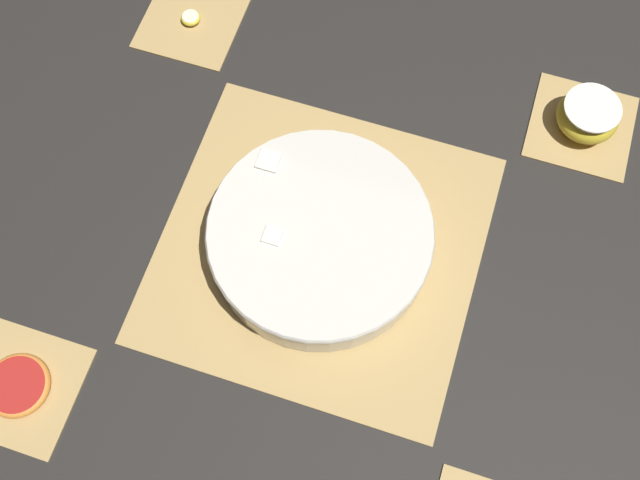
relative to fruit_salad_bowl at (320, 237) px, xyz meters
The scene contains 9 objects.
ground_plane 0.04m from the fruit_salad_bowl, 27.27° to the left, with size 6.00×6.00×0.00m, color black.
bamboo_mat_center 0.04m from the fruit_salad_bowl, 27.27° to the left, with size 0.41×0.42×0.01m.
coaster_mat_near_left 0.42m from the fruit_salad_bowl, 134.24° to the right, with size 0.15×0.15×0.01m.
coaster_mat_near_right 0.42m from the fruit_salad_bowl, 45.65° to the right, with size 0.15×0.15×0.01m.
coaster_mat_far_left 0.42m from the fruit_salad_bowl, 134.19° to the left, with size 0.15×0.15×0.01m.
fruit_salad_bowl is the anchor object (origin of this frame).
apple_half 0.42m from the fruit_salad_bowl, 134.19° to the left, with size 0.09×0.09×0.05m.
banana_coin_single 0.42m from the fruit_salad_bowl, 134.24° to the right, with size 0.03×0.03×0.01m.
grapefruit_slice 0.42m from the fruit_salad_bowl, 45.65° to the right, with size 0.08×0.08×0.01m.
Camera 1 is at (0.35, 0.11, 0.95)m, focal length 42.00 mm.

